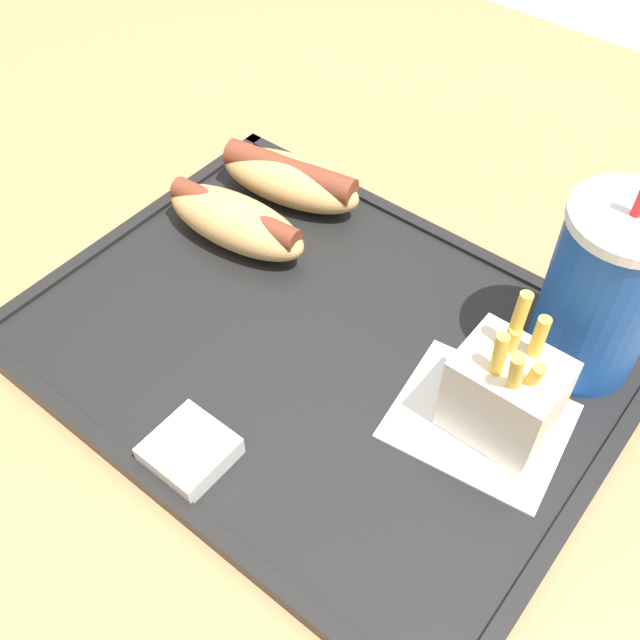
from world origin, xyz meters
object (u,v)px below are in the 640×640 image
(hot_dog_far, at_px, (290,178))
(hot_dog_near, at_px, (236,221))
(fries_carton, at_px, (505,393))
(sauce_cup_mayo, at_px, (190,450))
(soda_cup, at_px, (603,292))

(hot_dog_far, xyz_separation_m, hot_dog_near, (0.00, -0.07, -0.00))
(hot_dog_far, relative_size, fries_carton, 1.22)
(hot_dog_far, height_order, hot_dog_near, same)
(hot_dog_far, distance_m, fries_carton, 0.30)
(fries_carton, bearing_deg, sauce_cup_mayo, -134.15)
(soda_cup, xyz_separation_m, hot_dog_far, (-0.30, 0.00, -0.05))
(soda_cup, height_order, sauce_cup_mayo, soda_cup)
(hot_dog_near, height_order, fries_carton, fries_carton)
(soda_cup, height_order, hot_dog_far, soda_cup)
(hot_dog_far, height_order, sauce_cup_mayo, hot_dog_far)
(soda_cup, distance_m, hot_dog_far, 0.30)
(hot_dog_far, distance_m, hot_dog_near, 0.07)
(soda_cup, height_order, hot_dog_near, soda_cup)
(fries_carton, xyz_separation_m, sauce_cup_mayo, (-0.15, -0.16, -0.03))
(sauce_cup_mayo, bearing_deg, soda_cup, 56.04)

